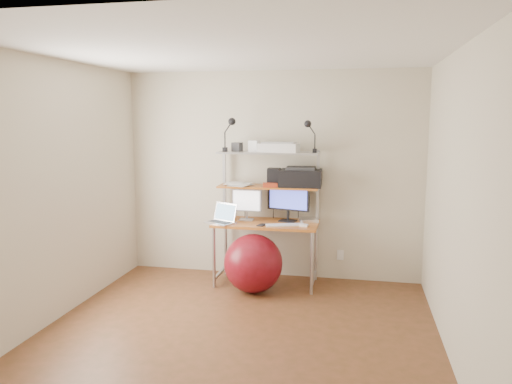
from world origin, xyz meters
TOP-DOWN VIEW (x-y plane):
  - room at (0.00, 0.00)m, footprint 3.60×3.60m
  - computer_desk at (0.00, 1.50)m, footprint 1.20×0.60m
  - wall_outlet at (0.85, 1.79)m, footprint 0.08×0.01m
  - monitor_silver at (-0.25, 1.53)m, footprint 0.35×0.13m
  - monitor_black at (0.24, 1.55)m, footprint 0.51×0.20m
  - laptop at (-0.49, 1.32)m, footprint 0.40×0.37m
  - keyboard at (0.24, 1.31)m, footprint 0.45×0.26m
  - mouse at (0.45, 1.31)m, footprint 0.10×0.08m
  - mac_mini at (0.47, 1.57)m, footprint 0.27×0.27m
  - phone at (-0.02, 1.27)m, footprint 0.10×0.15m
  - printer at (0.38, 1.60)m, footprint 0.49×0.34m
  - nas_cube at (0.07, 1.57)m, footprint 0.14×0.14m
  - red_box at (0.04, 1.47)m, footprint 0.19×0.14m
  - scanner at (0.13, 1.55)m, footprint 0.46×0.32m
  - box_white at (-0.17, 1.57)m, footprint 0.13×0.11m
  - box_grey at (-0.38, 1.60)m, footprint 0.12×0.12m
  - clip_lamp_left at (-0.44, 1.51)m, footprint 0.16×0.09m
  - clip_lamp_right at (0.47, 1.52)m, footprint 0.15×0.08m
  - exercise_ball at (-0.09, 1.14)m, footprint 0.66×0.66m
  - paper_stack at (-0.37, 1.57)m, footprint 0.37×0.40m

SIDE VIEW (x-z plane):
  - wall_outlet at x=0.85m, z-range 0.24..0.36m
  - exercise_ball at x=-0.09m, z-range 0.00..0.66m
  - phone at x=-0.02m, z-range 0.74..0.75m
  - keyboard at x=0.24m, z-range 0.74..0.75m
  - mouse at x=0.45m, z-range 0.74..0.77m
  - mac_mini at x=0.47m, z-range 0.74..0.78m
  - laptop at x=-0.49m, z-range 0.65..0.93m
  - monitor_silver at x=-0.25m, z-range 0.75..1.15m
  - computer_desk at x=0.00m, z-range 0.17..1.74m
  - monitor_black at x=0.24m, z-range 0.74..1.26m
  - paper_stack at x=-0.37m, z-range 1.15..1.18m
  - red_box at x=0.04m, z-range 1.15..1.20m
  - room at x=0.00m, z-range -0.55..3.05m
  - nas_cube at x=0.07m, z-range 1.15..1.36m
  - printer at x=0.38m, z-range 1.14..1.37m
  - box_grey at x=-0.38m, z-range 1.55..1.65m
  - scanner at x=0.13m, z-range 1.55..1.66m
  - box_white at x=-0.17m, z-range 1.55..1.68m
  - clip_lamp_right at x=0.47m, z-range 1.63..2.00m
  - clip_lamp_left at x=-0.44m, z-range 1.64..2.03m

